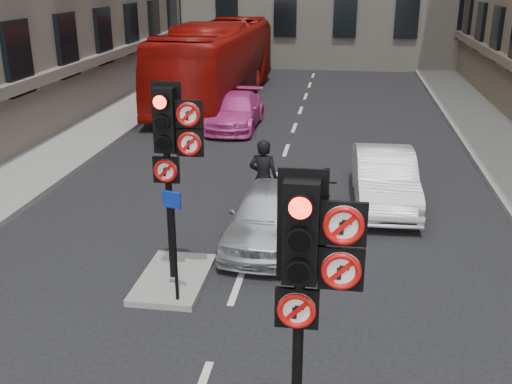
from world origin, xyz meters
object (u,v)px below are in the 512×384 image
(signal_near, at_px, (308,265))
(bus_red, at_px, (217,62))
(motorcyclist, at_px, (263,178))
(car_pink, at_px, (236,111))
(signal_far, at_px, (171,141))
(car_silver, at_px, (268,215))
(info_sign, at_px, (174,231))
(motorcycle, at_px, (325,196))
(car_white, at_px, (384,179))

(signal_near, height_order, bus_red, signal_near)
(signal_near, bearing_deg, motorcyclist, 101.21)
(car_pink, distance_m, bus_red, 5.06)
(signal_far, relative_size, car_silver, 0.98)
(bus_red, height_order, info_sign, bus_red)
(bus_red, bearing_deg, motorcycle, -66.16)
(signal_far, distance_m, motorcycle, 4.76)
(bus_red, bearing_deg, car_pink, -68.42)
(car_silver, bearing_deg, car_pink, 109.10)
(car_white, bearing_deg, bus_red, 117.19)
(signal_far, distance_m, motorcyclist, 4.01)
(signal_near, distance_m, info_sign, 4.15)
(signal_far, xyz_separation_m, motorcyclist, (1.13, 3.41, -1.77))
(signal_near, bearing_deg, signal_far, 123.02)
(bus_red, relative_size, info_sign, 6.15)
(motorcycle, bearing_deg, bus_red, 114.85)
(bus_red, bearing_deg, car_white, -58.72)
(motorcyclist, bearing_deg, signal_near, 107.83)
(motorcycle, xyz_separation_m, motorcyclist, (-1.43, 0.01, 0.36))
(car_pink, bearing_deg, signal_far, -84.92)
(signal_far, relative_size, car_pink, 0.85)
(signal_far, bearing_deg, signal_near, -56.98)
(signal_far, relative_size, info_sign, 1.80)
(signal_far, height_order, motorcycle, signal_far)
(signal_near, xyz_separation_m, car_white, (1.36, 8.62, -1.92))
(signal_near, distance_m, bus_red, 21.09)
(car_pink, bearing_deg, car_white, -54.95)
(car_silver, distance_m, bus_red, 15.01)
(signal_near, xyz_separation_m, car_silver, (-1.17, 6.01, -1.96))
(car_pink, bearing_deg, car_silver, -75.77)
(motorcycle, relative_size, info_sign, 0.96)
(car_silver, distance_m, car_white, 3.64)
(car_silver, xyz_separation_m, car_pink, (-2.45, 9.74, -0.02))
(bus_red, distance_m, info_sign, 17.45)
(signal_near, xyz_separation_m, signal_far, (-2.60, 4.00, 0.12))
(signal_far, relative_size, bus_red, 0.29)
(signal_far, relative_size, motorcycle, 1.87)
(car_pink, relative_size, motorcyclist, 2.24)
(signal_near, bearing_deg, car_pink, 102.96)
(car_white, xyz_separation_m, motorcycle, (-1.40, -1.22, -0.09))
(bus_red, bearing_deg, signal_far, -78.84)
(signal_near, distance_m, motorcyclist, 7.73)
(car_white, relative_size, car_pink, 0.96)
(car_silver, distance_m, info_sign, 3.16)
(signal_far, height_order, bus_red, signal_far)
(car_white, distance_m, car_pink, 8.69)
(info_sign, bearing_deg, bus_red, 118.21)
(signal_far, distance_m, car_silver, 3.22)
(signal_near, height_order, signal_far, signal_far)
(car_pink, bearing_deg, motorcycle, -66.67)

